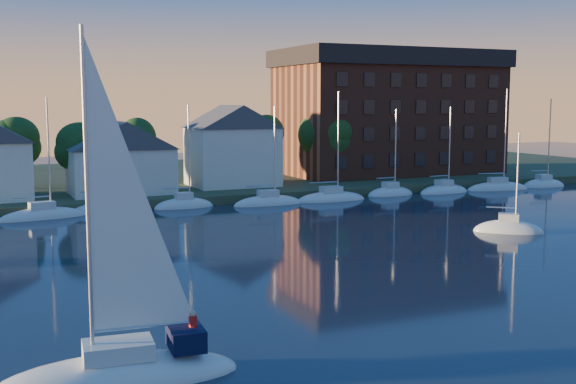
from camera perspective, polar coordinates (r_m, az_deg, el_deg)
ground at (r=34.31m, az=17.64°, el=-12.28°), size 260.00×260.00×0.00m
shoreline_land at (r=101.91m, az=-11.71°, el=0.70°), size 160.00×50.00×2.00m
wooden_dock at (r=79.79m, az=-8.09°, el=-0.99°), size 120.00×3.00×1.00m
clubhouse_centre at (r=82.67m, az=-13.12°, el=2.76°), size 11.55×8.40×8.08m
clubhouse_east at (r=88.28m, az=-4.43°, el=3.76°), size 10.50×8.40×9.80m
condo_block at (r=104.98m, az=7.96°, el=6.32°), size 31.00×17.00×17.40m
tree_line at (r=90.21m, az=-8.90°, el=4.51°), size 93.40×5.40×8.90m
moored_fleet at (r=78.16m, az=-4.65°, el=-1.04°), size 95.50×2.40×12.05m
hero_sailboat at (r=30.71m, az=-12.95°, el=-13.22°), size 10.12×4.07×15.20m
drifting_sailboat_right at (r=65.10m, az=17.01°, el=-2.99°), size 5.81×5.24×9.72m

